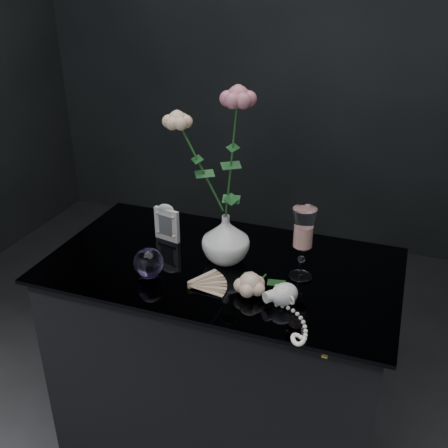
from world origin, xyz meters
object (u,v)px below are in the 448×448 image
at_px(wine_glass, 303,244).
at_px(pearl_jar, 284,293).
at_px(picture_frame, 167,222).
at_px(paperweight, 149,263).
at_px(loose_rose, 250,284).
at_px(vase, 226,239).

distance_m(wine_glass, pearl_jar, 0.16).
xyz_separation_m(picture_frame, paperweight, (0.05, -0.22, -0.02)).
relative_size(paperweight, loose_rose, 0.45).
bearing_deg(paperweight, loose_rose, 1.55).
height_order(wine_glass, loose_rose, wine_glass).
xyz_separation_m(vase, picture_frame, (-0.22, 0.06, -0.01)).
bearing_deg(wine_glass, loose_rose, -130.00).
relative_size(picture_frame, paperweight, 1.48).
bearing_deg(vase, paperweight, -138.71).
distance_m(wine_glass, loose_rose, 0.19).
bearing_deg(wine_glass, paperweight, -161.30).
relative_size(picture_frame, loose_rose, 0.66).
height_order(vase, picture_frame, vase).
bearing_deg(loose_rose, paperweight, -158.99).
height_order(paperweight, loose_rose, paperweight).
relative_size(loose_rose, pearl_jar, 0.86).
distance_m(wine_glass, picture_frame, 0.47).
bearing_deg(vase, loose_rose, -50.16).
bearing_deg(picture_frame, paperweight, -65.46).
distance_m(vase, loose_rose, 0.20).
bearing_deg(loose_rose, vase, 149.30).
relative_size(vase, wine_glass, 0.69).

